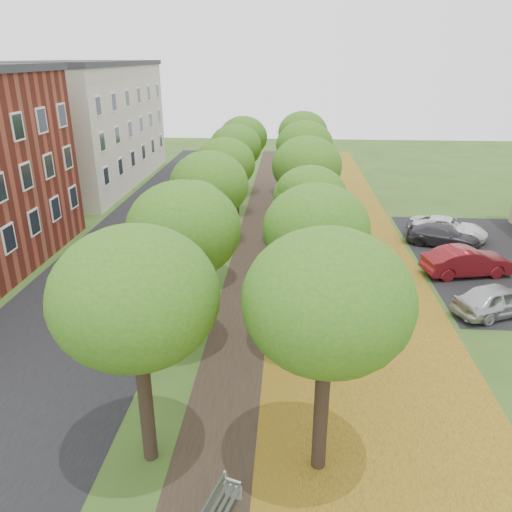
% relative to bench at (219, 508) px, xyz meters
% --- Properties ---
extents(ground, '(120.00, 120.00, 0.00)m').
position_rel_bench_xyz_m(ground, '(-0.06, 1.98, -0.41)').
color(ground, '#2D4C19').
rests_on(ground, ground).
extents(street_asphalt, '(8.00, 70.00, 0.01)m').
position_rel_bench_xyz_m(street_asphalt, '(-7.56, 16.98, -0.40)').
color(street_asphalt, black).
rests_on(street_asphalt, ground).
extents(footpath, '(3.20, 70.00, 0.01)m').
position_rel_bench_xyz_m(footpath, '(-0.06, 16.98, -0.40)').
color(footpath, black).
rests_on(footpath, ground).
extents(leaf_verge, '(7.50, 70.00, 0.01)m').
position_rel_bench_xyz_m(leaf_verge, '(4.94, 16.98, -0.40)').
color(leaf_verge, olive).
rests_on(leaf_verge, ground).
extents(parking_lot, '(9.00, 16.00, 0.01)m').
position_rel_bench_xyz_m(parking_lot, '(13.44, 17.98, -0.40)').
color(parking_lot, black).
rests_on(parking_lot, ground).
extents(tree_row_west, '(3.90, 33.90, 6.54)m').
position_rel_bench_xyz_m(tree_row_west, '(-2.26, 16.98, 4.44)').
color(tree_row_west, black).
rests_on(tree_row_west, ground).
extents(tree_row_east, '(3.90, 33.90, 6.54)m').
position_rel_bench_xyz_m(tree_row_east, '(2.54, 16.98, 4.44)').
color(tree_row_east, black).
rests_on(tree_row_east, ground).
extents(building_cream, '(10.30, 20.30, 10.40)m').
position_rel_bench_xyz_m(building_cream, '(-17.06, 34.98, 4.80)').
color(building_cream, beige).
rests_on(building_cream, ground).
extents(bench, '(0.95, 1.72, 0.78)m').
position_rel_bench_xyz_m(bench, '(0.00, 0.00, 0.00)').
color(bench, '#28322C').
rests_on(bench, ground).
extents(car_silver, '(4.51, 3.21, 1.42)m').
position_rel_bench_xyz_m(car_silver, '(10.94, 11.48, 0.31)').
color(car_silver, '#BDBCC2').
rests_on(car_silver, ground).
extents(car_red, '(4.81, 2.52, 1.51)m').
position_rel_bench_xyz_m(car_red, '(10.94, 15.81, 0.35)').
color(car_red, maroon).
rests_on(car_red, ground).
extents(car_grey, '(4.68, 3.09, 1.26)m').
position_rel_bench_xyz_m(car_grey, '(10.94, 20.24, 0.22)').
color(car_grey, '#323237').
rests_on(car_grey, ground).
extents(car_white, '(5.27, 3.80, 1.33)m').
position_rel_bench_xyz_m(car_white, '(11.59, 21.60, 0.26)').
color(car_white, white).
rests_on(car_white, ground).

